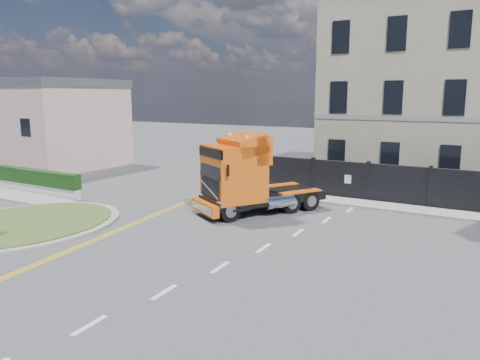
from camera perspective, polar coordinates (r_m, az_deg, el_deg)
The scene contains 10 objects.
ground at distance 18.77m, azimuth -4.57°, elevation -6.48°, with size 120.00×120.00×0.00m, color #424244.
traffic_island at distance 21.64m, azimuth -24.78°, elevation -4.93°, with size 6.80×6.80×0.17m.
hedge_wall at distance 28.85m, azimuth -24.32°, elevation 0.04°, with size 8.00×0.55×1.35m.
pavement_side at distance 28.37m, azimuth -26.03°, elevation -1.67°, with size 8.50×1.80×0.10m, color gray.
seaside_bldg_pink at distance 38.62m, azimuth -21.45°, elevation 5.98°, with size 8.00×8.00×6.00m, color beige.
seaside_bldg_cream at distance 46.31m, azimuth -25.58°, elevation 5.66°, with size 9.00×8.00×5.00m, color #EDE8CE.
hoarding_fence at distance 24.35m, azimuth 21.07°, elevation -0.84°, with size 18.80×0.25×2.00m.
georgian_building at distance 31.45m, azimuth 23.05°, elevation 10.13°, with size 12.30×10.30×12.80m.
pavement_far at distance 23.77m, azimuth 19.23°, elevation -3.31°, with size 20.00×1.60×0.12m, color gray.
truck at distance 21.46m, azimuth 0.60°, elevation 0.13°, with size 5.01×6.34×3.62m.
Camera 1 is at (10.46, -14.63, 5.38)m, focal length 35.00 mm.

